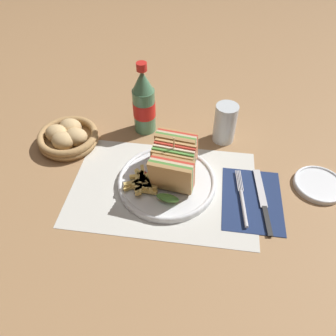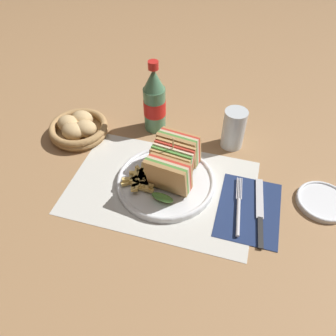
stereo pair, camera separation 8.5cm
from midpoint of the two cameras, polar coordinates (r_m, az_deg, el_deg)
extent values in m
plane|color=#9E754C|center=(0.87, 4.34, -2.57)|extent=(4.00, 4.00, 0.00)
cube|color=silver|center=(0.86, 1.77, -3.43)|extent=(0.48, 0.32, 0.00)
cylinder|color=white|center=(0.86, 2.46, -2.60)|extent=(0.26, 0.26, 0.01)
torus|color=white|center=(0.85, 2.47, -2.29)|extent=(0.26, 0.26, 0.01)
cube|color=tan|center=(0.77, 2.77, -2.08)|extent=(0.11, 0.05, 0.10)
cube|color=#518E3D|center=(0.78, 3.02, -1.72)|extent=(0.11, 0.05, 0.10)
cube|color=beige|center=(0.79, 3.25, -1.37)|extent=(0.11, 0.05, 0.10)
cube|color=red|center=(0.80, 3.49, -1.03)|extent=(0.11, 0.05, 0.10)
cube|color=tan|center=(0.80, 3.72, -0.69)|extent=(0.11, 0.05, 0.10)
ellipsoid|color=#518E3D|center=(0.79, 2.06, -5.33)|extent=(0.06, 0.03, 0.02)
cube|color=tan|center=(0.80, 3.04, -0.96)|extent=(0.11, 0.05, 0.10)
cube|color=#518E3D|center=(0.80, 3.28, -0.43)|extent=(0.11, 0.05, 0.10)
cube|color=beige|center=(0.81, 3.52, 0.10)|extent=(0.11, 0.05, 0.10)
cube|color=red|center=(0.81, 3.76, 0.62)|extent=(0.11, 0.05, 0.10)
cube|color=tan|center=(0.82, 4.00, 1.13)|extent=(0.11, 0.05, 0.10)
ellipsoid|color=#518E3D|center=(0.83, 2.94, -2.69)|extent=(0.06, 0.03, 0.02)
cube|color=tan|center=(0.84, 4.44, 2.84)|extent=(0.11, 0.05, 0.10)
cube|color=#518E3D|center=(0.85, 4.65, 3.13)|extent=(0.11, 0.05, 0.10)
cube|color=beige|center=(0.86, 4.86, 3.40)|extent=(0.11, 0.05, 0.10)
cube|color=red|center=(0.87, 5.06, 3.68)|extent=(0.11, 0.05, 0.10)
cube|color=tan|center=(0.88, 5.25, 3.95)|extent=(0.11, 0.05, 0.10)
ellipsoid|color=#518E3D|center=(0.86, 3.76, -0.26)|extent=(0.06, 0.03, 0.02)
cylinder|color=tan|center=(0.80, 3.87, 1.46)|extent=(0.00, 0.00, 0.14)
cube|color=#E5C166|center=(0.84, -3.63, -2.61)|extent=(0.05, 0.04, 0.01)
cube|color=#E5C166|center=(0.83, -2.23, -2.82)|extent=(0.05, 0.02, 0.01)
cube|color=#E5C166|center=(0.86, -2.32, -1.08)|extent=(0.05, 0.02, 0.01)
cube|color=#E5C166|center=(0.82, -1.42, -3.73)|extent=(0.06, 0.01, 0.01)
cube|color=#E5C166|center=(0.82, -1.21, -2.86)|extent=(0.06, 0.05, 0.01)
cube|color=#E5C166|center=(0.82, -0.83, -2.75)|extent=(0.03, 0.05, 0.01)
cube|color=#E5C166|center=(0.85, -1.63, -0.86)|extent=(0.03, 0.06, 0.01)
cube|color=#E5C166|center=(0.82, -1.68, -2.89)|extent=(0.06, 0.01, 0.01)
cube|color=#E5C166|center=(0.83, -2.91, -2.24)|extent=(0.02, 0.07, 0.01)
cube|color=#E5C166|center=(0.83, -2.19, -2.16)|extent=(0.02, 0.07, 0.01)
cube|color=#E5C166|center=(0.83, -3.08, -2.02)|extent=(0.06, 0.03, 0.01)
cube|color=#E5C166|center=(0.84, -1.50, -1.33)|extent=(0.05, 0.06, 0.01)
cube|color=#E5C166|center=(0.84, -1.63, -1.23)|extent=(0.05, 0.05, 0.01)
cube|color=#E5C166|center=(0.83, -1.86, -1.98)|extent=(0.04, 0.05, 0.01)
ellipsoid|color=maroon|center=(0.86, -1.72, -0.90)|extent=(0.03, 0.03, 0.01)
cube|color=navy|center=(0.84, 16.75, -6.99)|extent=(0.15, 0.21, 0.00)
cylinder|color=silver|center=(0.81, 15.10, -8.38)|extent=(0.02, 0.11, 0.01)
cylinder|color=silver|center=(0.87, 14.67, -3.54)|extent=(0.01, 0.07, 0.00)
cylinder|color=silver|center=(0.87, 14.92, -3.57)|extent=(0.01, 0.07, 0.00)
cylinder|color=silver|center=(0.87, 15.18, -3.60)|extent=(0.01, 0.07, 0.00)
cylinder|color=silver|center=(0.87, 15.44, -3.64)|extent=(0.01, 0.07, 0.00)
cube|color=black|center=(0.81, 18.78, -10.74)|extent=(0.02, 0.09, 0.00)
cube|color=silver|center=(0.87, 18.41, -4.93)|extent=(0.03, 0.13, 0.00)
cylinder|color=#4C7F5B|center=(0.99, 0.15, 10.13)|extent=(0.07, 0.07, 0.14)
cylinder|color=red|center=(0.99, 0.15, 10.45)|extent=(0.07, 0.07, 0.05)
cone|color=#4C7F5B|center=(0.94, 0.16, 15.11)|extent=(0.06, 0.06, 0.06)
cylinder|color=red|center=(0.92, 0.17, 17.38)|extent=(0.03, 0.03, 0.02)
cylinder|color=silver|center=(0.96, 13.87, 6.53)|extent=(0.07, 0.07, 0.12)
cylinder|color=black|center=(0.98, 13.63, 5.45)|extent=(0.06, 0.06, 0.07)
cylinder|color=#AD8451|center=(1.03, -12.84, 5.85)|extent=(0.16, 0.16, 0.01)
torus|color=#AD8451|center=(1.02, -12.93, 6.31)|extent=(0.18, 0.18, 0.02)
torus|color=#AD8451|center=(1.01, -13.06, 6.92)|extent=(0.18, 0.18, 0.02)
ellipsoid|color=tan|center=(0.99, -11.82, 6.63)|extent=(0.07, 0.06, 0.05)
ellipsoid|color=tan|center=(1.03, -12.46, 8.24)|extent=(0.07, 0.06, 0.05)
ellipsoid|color=tan|center=(1.02, -14.71, 7.36)|extent=(0.07, 0.06, 0.05)
ellipsoid|color=tan|center=(0.99, -13.93, 6.12)|extent=(0.07, 0.06, 0.05)
cylinder|color=white|center=(0.92, 27.78, -5.39)|extent=(0.13, 0.13, 0.01)
torus|color=white|center=(0.92, 27.88, -5.20)|extent=(0.13, 0.13, 0.01)
camera|label=1|loc=(0.04, -87.13, 2.95)|focal=35.00mm
camera|label=2|loc=(0.04, 92.87, -2.95)|focal=35.00mm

